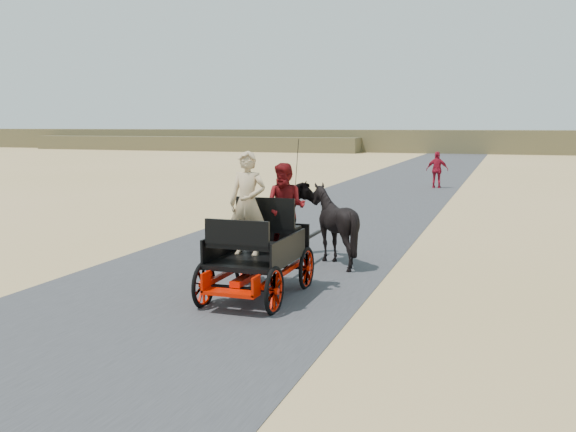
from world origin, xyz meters
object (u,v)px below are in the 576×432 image
(horse_left, at_px, (285,222))
(pedestrian, at_px, (437,170))
(carriage, at_px, (258,276))
(horse_right, at_px, (334,225))

(horse_left, bearing_deg, pedestrian, -94.43)
(pedestrian, bearing_deg, horse_left, 82.19)
(carriage, height_order, horse_left, horse_left)
(horse_left, relative_size, pedestrian, 1.16)
(carriage, relative_size, horse_right, 1.41)
(carriage, distance_m, horse_left, 3.09)
(carriage, relative_size, pedestrian, 1.39)
(carriage, relative_size, horse_left, 1.20)
(horse_right, bearing_deg, pedestrian, -90.87)
(carriage, height_order, horse_right, horse_right)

